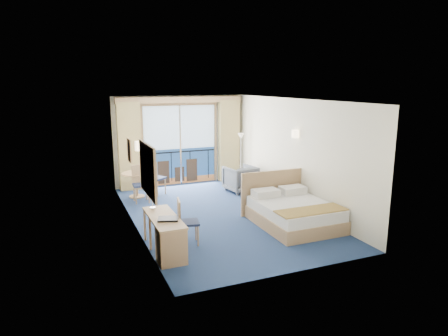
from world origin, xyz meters
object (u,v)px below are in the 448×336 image
bed (292,212)px  desk_chair (185,219)px  nightstand (281,193)px  table_chair_a (154,176)px  table_chair_b (140,181)px  floor_lamp (241,146)px  round_table (136,179)px  desk (170,240)px  armchair (240,179)px

bed → desk_chair: bearing=-176.7°
bed → nightstand: size_ratio=3.29×
nightstand → desk_chair: bearing=-152.9°
nightstand → table_chair_a: size_ratio=0.61×
desk_chair → table_chair_b: table_chair_b is taller
bed → nightstand: (0.53, 1.41, 0.01)m
nightstand → floor_lamp: 2.55m
table_chair_b → table_chair_a: bearing=44.2°
nightstand → bed: bearing=-110.5°
desk_chair → floor_lamp: bearing=-26.2°
floor_lamp → desk_chair: size_ratio=1.74×
nightstand → table_chair_a: 3.51m
round_table → table_chair_a: table_chair_a is taller
bed → round_table: (-2.78, 3.50, 0.23)m
floor_lamp → table_chair_b: bearing=-167.3°
nightstand → round_table: 3.92m
bed → table_chair_a: (-2.29, 3.49, 0.26)m
table_chair_a → table_chair_b: size_ratio=1.02×
table_chair_a → floor_lamp: bearing=-119.5°
nightstand → table_chair_b: table_chair_b is taller
table_chair_a → desk_chair: bearing=140.6°
bed → nightstand: bearing=69.5°
desk → table_chair_a: 4.28m
floor_lamp → desk_chair: bearing=-127.3°
bed → table_chair_a: 4.18m
nightstand → table_chair_b: size_ratio=0.62×
desk → bed: bearing=13.9°
desk_chair → table_chair_a: (0.23, 3.63, 0.04)m
nightstand → table_chair_b: (-3.27, 1.66, 0.24)m
armchair → floor_lamp: bearing=-124.3°
bed → table_chair_b: (-2.75, 3.06, 0.25)m
nightstand → desk: (-3.49, -2.14, 0.08)m
armchair → table_chair_b: bearing=-10.8°
bed → floor_lamp: size_ratio=1.25×
armchair → table_chair_b: 2.85m
desk_chair → table_chair_b: bearing=15.3°
armchair → table_chair_b: size_ratio=0.85×
bed → desk: 3.06m
armchair → desk_chair: desk_chair is taller
round_table → table_chair_b: table_chair_b is taller
nightstand → table_chair_a: table_chair_a is taller
armchair → desk_chair: (-2.61, -3.11, 0.14)m
armchair → floor_lamp: (0.39, 0.83, 0.82)m
desk → table_chair_a: (0.68, 4.22, 0.18)m
nightstand → desk: size_ratio=0.41×
desk_chair → table_chair_a: table_chair_a is taller
nightstand → round_table: bearing=147.6°
nightstand → round_table: size_ratio=0.79×
round_table → table_chair_a: 0.49m
floor_lamp → table_chair_b: (-3.24, -0.73, -0.65)m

